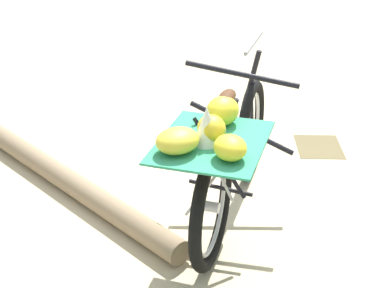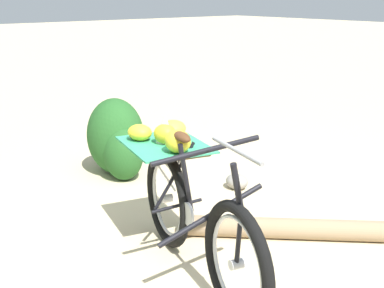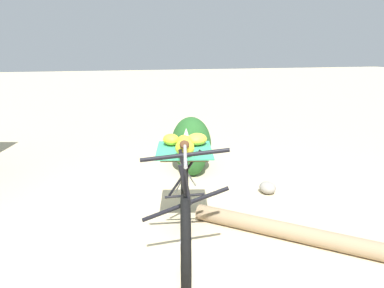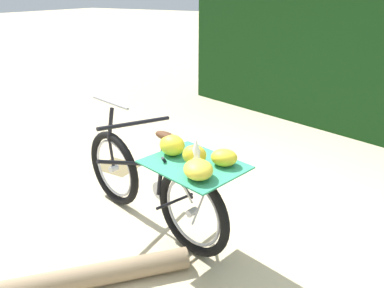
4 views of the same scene
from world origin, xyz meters
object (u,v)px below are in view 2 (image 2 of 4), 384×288
(bicycle, at_px, (188,200))
(path_stone, at_px, (237,181))
(shrub_cluster, at_px, (116,141))
(fallen_log, at_px, (334,230))

(bicycle, relative_size, path_stone, 7.71)
(shrub_cluster, height_order, path_stone, shrub_cluster)
(fallen_log, bearing_deg, bicycle, 70.63)
(shrub_cluster, xyz_separation_m, path_stone, (-1.12, -0.65, -0.28))
(bicycle, height_order, shrub_cluster, bicycle)
(fallen_log, bearing_deg, path_stone, -8.31)
(bicycle, relative_size, shrub_cluster, 2.14)
(bicycle, xyz_separation_m, path_stone, (0.85, -1.30, -0.43))
(bicycle, distance_m, fallen_log, 1.25)
(fallen_log, distance_m, shrub_cluster, 2.43)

